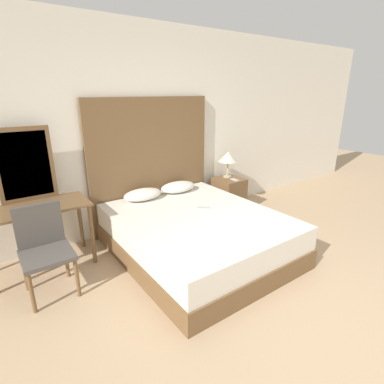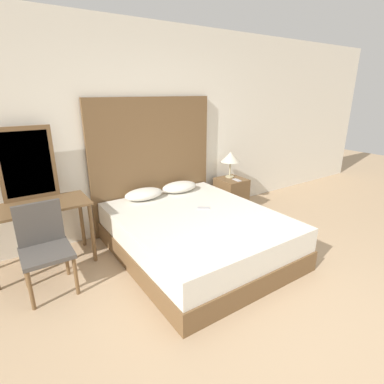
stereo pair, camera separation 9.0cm
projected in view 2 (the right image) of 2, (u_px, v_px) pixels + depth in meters
ground_plane at (302, 334)px, 2.41m from camera, size 16.00×16.00×0.00m
wall_back at (147, 130)px, 4.07m from camera, size 10.00×0.06×2.70m
bed at (197, 234)px, 3.55m from camera, size 1.71×2.07×0.50m
headboard at (154, 164)px, 4.17m from camera, size 1.80×0.05×1.79m
pillow_left at (144, 194)px, 3.95m from camera, size 0.52×0.31×0.14m
pillow_right at (179, 187)px, 4.24m from camera, size 0.52×0.31×0.14m
phone_on_bed at (203, 208)px, 3.66m from camera, size 0.16×0.14×0.01m
nightstand at (231, 195)px, 4.82m from camera, size 0.41×0.44×0.54m
table_lamp at (230, 157)px, 4.71m from camera, size 0.31×0.31×0.41m
phone_on_nightstand at (237, 180)px, 4.65m from camera, size 0.08×0.16×0.01m
vanity_desk at (38, 215)px, 3.19m from camera, size 1.04×0.53×0.72m
vanity_mirror at (27, 164)px, 3.21m from camera, size 0.56×0.03×0.80m
chair at (44, 243)px, 2.86m from camera, size 0.44×0.45×0.86m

